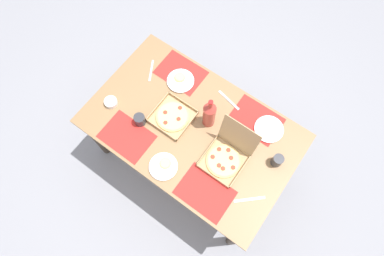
% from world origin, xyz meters
% --- Properties ---
extents(ground_plane, '(6.00, 6.00, 0.00)m').
position_xyz_m(ground_plane, '(0.00, 0.00, 0.00)').
color(ground_plane, gray).
extents(dining_table, '(1.51, 0.95, 0.75)m').
position_xyz_m(dining_table, '(0.00, 0.00, 0.64)').
color(dining_table, '#3F3328').
rests_on(dining_table, ground_plane).
extents(placemat_near_left, '(0.36, 0.26, 0.00)m').
position_xyz_m(placemat_near_left, '(-0.34, -0.32, 0.75)').
color(placemat_near_left, red).
rests_on(placemat_near_left, dining_table).
extents(placemat_near_right, '(0.36, 0.26, 0.00)m').
position_xyz_m(placemat_near_right, '(0.34, -0.32, 0.75)').
color(placemat_near_right, red).
rests_on(placemat_near_right, dining_table).
extents(placemat_far_left, '(0.36, 0.26, 0.00)m').
position_xyz_m(placemat_far_left, '(-0.34, 0.32, 0.75)').
color(placemat_far_left, red).
rests_on(placemat_far_left, dining_table).
extents(placemat_far_right, '(0.36, 0.26, 0.00)m').
position_xyz_m(placemat_far_right, '(0.34, 0.32, 0.75)').
color(placemat_far_right, red).
rests_on(placemat_far_right, dining_table).
extents(pizza_box_center, '(0.28, 0.28, 0.04)m').
position_xyz_m(pizza_box_center, '(-0.16, -0.01, 0.76)').
color(pizza_box_center, tan).
rests_on(pizza_box_center, dining_table).
extents(pizza_box_corner_right, '(0.27, 0.32, 0.31)m').
position_xyz_m(pizza_box_corner_right, '(0.32, -0.04, 0.79)').
color(pizza_box_corner_right, tan).
rests_on(pizza_box_corner_right, dining_table).
extents(plate_middle, '(0.20, 0.20, 0.03)m').
position_xyz_m(plate_middle, '(0.01, -0.34, 0.76)').
color(plate_middle, white).
rests_on(plate_middle, dining_table).
extents(plate_near_left, '(0.21, 0.21, 0.02)m').
position_xyz_m(plate_near_left, '(0.45, 0.31, 0.75)').
color(plate_near_left, white).
rests_on(plate_near_left, dining_table).
extents(plate_near_right, '(0.21, 0.21, 0.03)m').
position_xyz_m(plate_near_right, '(-0.30, 0.26, 0.76)').
color(plate_near_right, white).
rests_on(plate_near_right, dining_table).
extents(soda_bottle, '(0.09, 0.09, 0.32)m').
position_xyz_m(soda_bottle, '(0.07, 0.11, 0.88)').
color(soda_bottle, '#B2382D').
rests_on(soda_bottle, dining_table).
extents(cup_dark, '(0.08, 0.08, 0.09)m').
position_xyz_m(cup_dark, '(-0.33, -0.18, 0.79)').
color(cup_dark, '#333338').
rests_on(cup_dark, dining_table).
extents(cup_red, '(0.07, 0.07, 0.10)m').
position_xyz_m(cup_red, '(0.62, 0.13, 0.79)').
color(cup_red, '#333338').
rests_on(cup_red, dining_table).
extents(condiment_bowl, '(0.10, 0.10, 0.04)m').
position_xyz_m(condiment_bowl, '(-0.60, -0.19, 0.76)').
color(condiment_bowl, white).
rests_on(condiment_bowl, dining_table).
extents(knife_by_near_left, '(0.17, 0.16, 0.00)m').
position_xyz_m(knife_by_near_left, '(0.60, -0.19, 0.75)').
color(knife_by_near_left, '#B7B7BC').
rests_on(knife_by_near_left, dining_table).
extents(fork_by_far_left, '(0.11, 0.17, 0.00)m').
position_xyz_m(fork_by_far_left, '(-0.54, 0.20, 0.75)').
color(fork_by_far_left, '#B7B7BC').
rests_on(fork_by_far_left, dining_table).
extents(knife_by_near_right, '(0.21, 0.06, 0.00)m').
position_xyz_m(knife_by_near_right, '(0.09, 0.34, 0.75)').
color(knife_by_near_right, '#B7B7BC').
rests_on(knife_by_near_right, dining_table).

